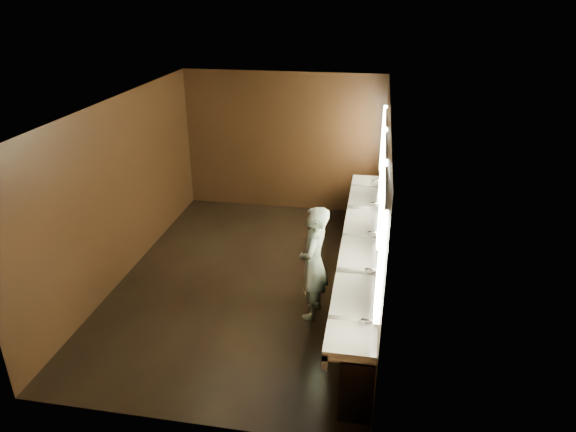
# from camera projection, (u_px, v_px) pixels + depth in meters

# --- Properties ---
(floor) EXTENTS (6.00, 6.00, 0.00)m
(floor) POSITION_uv_depth(u_px,v_px,m) (249.00, 279.00, 8.21)
(floor) COLOR black
(floor) RESTS_ON ground
(ceiling) EXTENTS (4.00, 6.00, 0.02)m
(ceiling) POSITION_uv_depth(u_px,v_px,m) (243.00, 104.00, 7.06)
(ceiling) COLOR #2D2D2B
(ceiling) RESTS_ON wall_back
(wall_back) EXTENTS (4.00, 0.02, 2.80)m
(wall_back) POSITION_uv_depth(u_px,v_px,m) (283.00, 142.00, 10.33)
(wall_back) COLOR black
(wall_back) RESTS_ON floor
(wall_front) EXTENTS (4.00, 0.02, 2.80)m
(wall_front) POSITION_uv_depth(u_px,v_px,m) (170.00, 314.00, 4.94)
(wall_front) COLOR black
(wall_front) RESTS_ON floor
(wall_left) EXTENTS (0.02, 6.00, 2.80)m
(wall_left) POSITION_uv_depth(u_px,v_px,m) (121.00, 189.00, 7.95)
(wall_left) COLOR black
(wall_left) RESTS_ON floor
(wall_right) EXTENTS (0.02, 6.00, 2.80)m
(wall_right) POSITION_uv_depth(u_px,v_px,m) (382.00, 207.00, 7.32)
(wall_right) COLOR black
(wall_right) RESTS_ON floor
(sink_counter) EXTENTS (0.55, 5.40, 1.01)m
(sink_counter) POSITION_uv_depth(u_px,v_px,m) (364.00, 261.00, 7.73)
(sink_counter) COLOR black
(sink_counter) RESTS_ON floor
(mirror_band) EXTENTS (0.06, 5.03, 1.15)m
(mirror_band) POSITION_uv_depth(u_px,v_px,m) (383.00, 184.00, 7.18)
(mirror_band) COLOR #FBF6C6
(mirror_band) RESTS_ON wall_right
(person) EXTENTS (0.45, 0.64, 1.65)m
(person) POSITION_uv_depth(u_px,v_px,m) (314.00, 263.00, 7.01)
(person) COLOR #7BAFB8
(person) RESTS_ON floor
(trash_bin) EXTENTS (0.44, 0.44, 0.54)m
(trash_bin) POSITION_uv_depth(u_px,v_px,m) (341.00, 332.00, 6.51)
(trash_bin) COLOR black
(trash_bin) RESTS_ON floor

